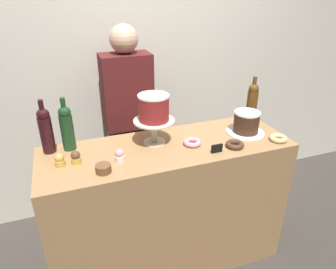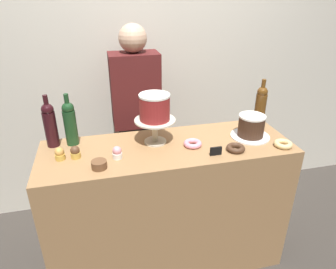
{
  "view_description": "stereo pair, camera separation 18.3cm",
  "coord_description": "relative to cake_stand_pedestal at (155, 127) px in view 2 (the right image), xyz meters",
  "views": [
    {
      "loc": [
        -0.56,
        -1.54,
        1.82
      ],
      "look_at": [
        0.0,
        0.0,
        1.02
      ],
      "focal_mm": 32.43,
      "sensor_mm": 36.0,
      "label": 1
    },
    {
      "loc": [
        -0.39,
        -1.6,
        1.82
      ],
      "look_at": [
        0.0,
        0.0,
        1.02
      ],
      "focal_mm": 32.43,
      "sensor_mm": 36.0,
      "label": 2
    }
  ],
  "objects": [
    {
      "name": "donut_pink",
      "position": [
        0.21,
        -0.1,
        -0.09
      ],
      "size": [
        0.11,
        0.11,
        0.03
      ],
      "color": "pink",
      "rests_on": "display_counter"
    },
    {
      "name": "wine_bottle_green",
      "position": [
        -0.5,
        0.1,
        0.04
      ],
      "size": [
        0.08,
        0.08,
        0.33
      ],
      "color": "#193D1E",
      "rests_on": "display_counter"
    },
    {
      "name": "cupcake_strawberry",
      "position": [
        -0.25,
        -0.14,
        -0.07
      ],
      "size": [
        0.06,
        0.06,
        0.07
      ],
      "color": "white",
      "rests_on": "display_counter"
    },
    {
      "name": "cupcake_caramel",
      "position": [
        -0.57,
        -0.08,
        -0.07
      ],
      "size": [
        0.06,
        0.06,
        0.07
      ],
      "color": "gold",
      "rests_on": "display_counter"
    },
    {
      "name": "price_sign_chalkboard",
      "position": [
        0.31,
        -0.24,
        -0.08
      ],
      "size": [
        0.07,
        0.01,
        0.05
      ],
      "color": "black",
      "rests_on": "display_counter"
    },
    {
      "name": "donut_glazed",
      "position": [
        0.75,
        -0.24,
        -0.09
      ],
      "size": [
        0.11,
        0.11,
        0.03
      ],
      "color": "#E0C17F",
      "rests_on": "display_counter"
    },
    {
      "name": "wine_bottle_amber",
      "position": [
        0.77,
        0.11,
        0.04
      ],
      "size": [
        0.08,
        0.08,
        0.33
      ],
      "color": "#5B3814",
      "rests_on": "display_counter"
    },
    {
      "name": "silver_serving_platter",
      "position": [
        0.62,
        -0.07,
        -0.1
      ],
      "size": [
        0.25,
        0.25,
        0.01
      ],
      "color": "white",
      "rests_on": "display_counter"
    },
    {
      "name": "cookie_stack",
      "position": [
        -0.35,
        -0.23,
        -0.09
      ],
      "size": [
        0.08,
        0.08,
        0.04
      ],
      "color": "brown",
      "rests_on": "display_counter"
    },
    {
      "name": "wine_bottle_dark_red",
      "position": [
        -0.62,
        0.11,
        0.04
      ],
      "size": [
        0.08,
        0.08,
        0.33
      ],
      "color": "black",
      "rests_on": "display_counter"
    },
    {
      "name": "donut_chocolate",
      "position": [
        0.45,
        -0.22,
        -0.09
      ],
      "size": [
        0.11,
        0.11,
        0.03
      ],
      "color": "#472D1E",
      "rests_on": "display_counter"
    },
    {
      "name": "cupcake_chocolate",
      "position": [
        -0.48,
        -0.08,
        -0.07
      ],
      "size": [
        0.06,
        0.06,
        0.07
      ],
      "color": "gold",
      "rests_on": "display_counter"
    },
    {
      "name": "barista_figure",
      "position": [
        -0.05,
        0.51,
        -0.21
      ],
      "size": [
        0.36,
        0.22,
        1.6
      ],
      "color": "black",
      "rests_on": "ground_plane"
    },
    {
      "name": "white_layer_cake",
      "position": [
        0.0,
        0.0,
        0.13
      ],
      "size": [
        0.19,
        0.19,
        0.16
      ],
      "color": "maroon",
      "rests_on": "cake_stand_pedestal"
    },
    {
      "name": "ground_plane",
      "position": [
        0.07,
        -0.07,
        -1.05
      ],
      "size": [
        12.0,
        12.0,
        0.0
      ],
      "primitive_type": "plane",
      "color": "#38332D"
    },
    {
      "name": "chocolate_round_cake",
      "position": [
        0.62,
        -0.07,
        -0.03
      ],
      "size": [
        0.17,
        0.17,
        0.14
      ],
      "color": "#3D2619",
      "rests_on": "silver_serving_platter"
    },
    {
      "name": "display_counter",
      "position": [
        0.07,
        -0.07,
        -0.58
      ],
      "size": [
        1.55,
        0.53,
        0.94
      ],
      "color": "#997047",
      "rests_on": "ground_plane"
    },
    {
      "name": "back_wall",
      "position": [
        0.07,
        0.77,
        0.25
      ],
      "size": [
        6.0,
        0.05,
        2.6
      ],
      "color": "beige",
      "rests_on": "ground_plane"
    },
    {
      "name": "cake_stand_pedestal",
      "position": [
        0.0,
        0.0,
        0.0
      ],
      "size": [
        0.25,
        0.25,
        0.16
      ],
      "color": "beige",
      "rests_on": "display_counter"
    }
  ]
}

